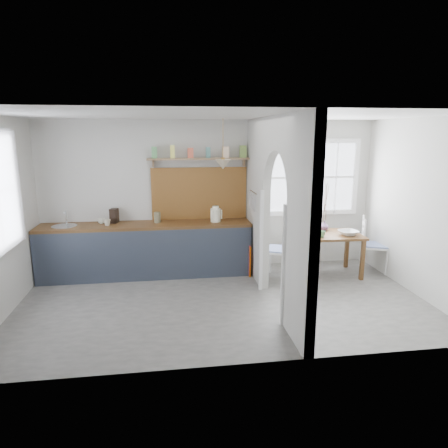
{
  "coord_description": "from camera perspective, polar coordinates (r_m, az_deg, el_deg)",
  "views": [
    {
      "loc": [
        -0.75,
        -5.3,
        2.36
      ],
      "look_at": [
        0.07,
        0.44,
        1.05
      ],
      "focal_mm": 32.0,
      "sensor_mm": 36.0,
      "label": 1
    }
  ],
  "objects": [
    {
      "name": "floor",
      "position": [
        5.85,
        -0.04,
        -11.07
      ],
      "size": [
        5.8,
        3.2,
        0.01
      ],
      "primitive_type": "cube",
      "color": "gray",
      "rests_on": "ground"
    },
    {
      "name": "ceiling",
      "position": [
        5.35,
        -0.04,
        15.32
      ],
      "size": [
        5.8,
        3.2,
        0.01
      ],
      "primitive_type": "cube",
      "color": "beige",
      "rests_on": "walls"
    },
    {
      "name": "walls",
      "position": [
        5.45,
        -0.04,
        1.53
      ],
      "size": [
        5.81,
        3.21,
        2.6
      ],
      "color": "beige",
      "rests_on": "floor"
    },
    {
      "name": "partition",
      "position": [
        5.62,
        6.98,
        3.34
      ],
      "size": [
        0.12,
        3.2,
        2.6
      ],
      "color": "beige",
      "rests_on": "floor"
    },
    {
      "name": "nook_window",
      "position": [
        7.35,
        12.33,
        6.53
      ],
      "size": [
        1.76,
        0.1,
        1.3
      ],
      "primitive_type": null,
      "color": "white",
      "rests_on": "walls"
    },
    {
      "name": "counter",
      "position": [
        6.9,
        -10.95,
        -3.5
      ],
      "size": [
        3.5,
        0.6,
        0.9
      ],
      "color": "brown",
      "rests_on": "floor"
    },
    {
      "name": "sink",
      "position": [
        6.96,
        -21.85,
        -0.37
      ],
      "size": [
        0.4,
        0.4,
        0.02
      ],
      "primitive_type": "cylinder",
      "color": "silver",
      "rests_on": "counter"
    },
    {
      "name": "backsplash",
      "position": [
        6.97,
        -3.53,
        4.39
      ],
      "size": [
        1.65,
        0.03,
        0.9
      ],
      "primitive_type": "cube",
      "color": "brown",
      "rests_on": "walls"
    },
    {
      "name": "shelf",
      "position": [
        6.82,
        -3.55,
        9.68
      ],
      "size": [
        1.75,
        0.2,
        0.21
      ],
      "color": "tan",
      "rests_on": "walls"
    },
    {
      "name": "pendant_lamp",
      "position": [
        6.52,
        -0.15,
        8.53
      ],
      "size": [
        0.26,
        0.26,
        0.16
      ],
      "primitive_type": "cone",
      "color": "beige",
      "rests_on": "ceiling"
    },
    {
      "name": "utensil_rail",
      "position": [
        6.41,
        4.26,
        4.55
      ],
      "size": [
        0.02,
        0.5,
        0.02
      ],
      "primitive_type": "cylinder",
      "rotation": [
        1.57,
        0.0,
        0.0
      ],
      "color": "silver",
      "rests_on": "partition"
    },
    {
      "name": "dining_table",
      "position": [
        7.03,
        14.27,
        -4.2
      ],
      "size": [
        1.18,
        0.81,
        0.72
      ],
      "primitive_type": null,
      "rotation": [
        0.0,
        0.0,
        -0.04
      ],
      "color": "brown",
      "rests_on": "floor"
    },
    {
      "name": "chair_left",
      "position": [
        6.67,
        8.2,
        -3.57
      ],
      "size": [
        0.6,
        0.6,
        1.0
      ],
      "primitive_type": null,
      "rotation": [
        0.0,
        0.0,
        -1.98
      ],
      "color": "white",
      "rests_on": "floor"
    },
    {
      "name": "chair_right",
      "position": [
        7.44,
        20.72,
        -2.77
      ],
      "size": [
        0.57,
        0.57,
        0.95
      ],
      "primitive_type": null,
      "rotation": [
        0.0,
        0.0,
        1.16
      ],
      "color": "white",
      "rests_on": "floor"
    },
    {
      "name": "kettle",
      "position": [
        6.77,
        -1.22,
        1.47
      ],
      "size": [
        0.27,
        0.24,
        0.27
      ],
      "primitive_type": null,
      "rotation": [
        0.0,
        0.0,
        0.28
      ],
      "color": "white",
      "rests_on": "counter"
    },
    {
      "name": "mug_a",
      "position": [
        6.77,
        -16.35,
        0.21
      ],
      "size": [
        0.13,
        0.13,
        0.1
      ],
      "primitive_type": "imported",
      "rotation": [
        0.0,
        0.0,
        0.17
      ],
      "color": "beige",
      "rests_on": "counter"
    },
    {
      "name": "mug_b",
      "position": [
        6.94,
        -17.11,
        0.42
      ],
      "size": [
        0.13,
        0.13,
        0.09
      ],
      "primitive_type": "imported",
      "rotation": [
        0.0,
        0.0,
        -0.16
      ],
      "color": "white",
      "rests_on": "counter"
    },
    {
      "name": "knife_block",
      "position": [
        6.94,
        -15.42,
        1.16
      ],
      "size": [
        0.15,
        0.18,
        0.24
      ],
      "primitive_type": "cube",
      "rotation": [
        0.0,
        0.0,
        -0.26
      ],
      "color": "black",
      "rests_on": "counter"
    },
    {
      "name": "jar",
      "position": [
        6.8,
        -9.5,
        0.93
      ],
      "size": [
        0.12,
        0.12,
        0.18
      ],
      "primitive_type": "cylinder",
      "rotation": [
        0.0,
        0.0,
        0.11
      ],
      "color": "#6F694C",
      "rests_on": "counter"
    },
    {
      "name": "towel_magenta",
      "position": [
        6.75,
        3.68,
        -5.26
      ],
      "size": [
        0.02,
        0.03,
        0.52
      ],
      "primitive_type": "cube",
      "color": "#CC245C",
      "rests_on": "counter"
    },
    {
      "name": "towel_orange",
      "position": [
        6.72,
        3.75,
        -5.57
      ],
      "size": [
        0.02,
        0.03,
        0.55
      ],
      "primitive_type": "cube",
      "color": "#C54C04",
      "rests_on": "counter"
    },
    {
      "name": "bowl",
      "position": [
        6.94,
        17.35,
        -1.2
      ],
      "size": [
        0.35,
        0.35,
        0.08
      ],
      "primitive_type": "imported",
      "rotation": [
        0.0,
        0.0,
        0.12
      ],
      "color": "silver",
      "rests_on": "dining_table"
    },
    {
      "name": "table_cup",
      "position": [
        6.69,
        13.84,
        -1.41
      ],
      "size": [
        0.11,
        0.11,
        0.1
      ],
      "primitive_type": "imported",
      "rotation": [
        0.0,
        0.0,
        0.01
      ],
      "color": "#619B65",
      "rests_on": "dining_table"
    },
    {
      "name": "plate",
      "position": [
        6.73,
        12.31,
        -1.63
      ],
      "size": [
        0.17,
        0.17,
        0.01
      ],
      "primitive_type": "cylinder",
      "rotation": [
        0.0,
        0.0,
        0.11
      ],
      "color": "black",
      "rests_on": "dining_table"
    },
    {
      "name": "vase",
      "position": [
        7.16,
        14.13,
        -0.24
      ],
      "size": [
        0.21,
        0.21,
        0.16
      ],
      "primitive_type": "imported",
      "rotation": [
        0.0,
        0.0,
        0.4
      ],
      "color": "#6D4B77",
      "rests_on": "dining_table"
    }
  ]
}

